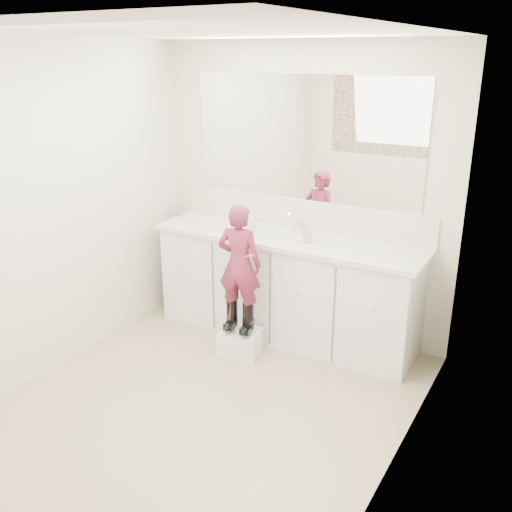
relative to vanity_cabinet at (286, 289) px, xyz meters
The scene contains 17 objects.
floor 1.30m from the vanity_cabinet, 90.00° to the right, with size 3.00×3.00×0.00m, color #837256.
ceiling 2.32m from the vanity_cabinet, 90.00° to the right, with size 3.00×3.00×0.00m, color white.
wall_back 0.82m from the vanity_cabinet, 90.00° to the left, with size 2.60×2.60×0.00m, color beige.
wall_left 1.95m from the vanity_cabinet, 136.70° to the right, with size 3.00×3.00×0.00m, color beige.
wall_right 1.95m from the vanity_cabinet, 43.30° to the right, with size 3.00×3.00×0.00m, color beige.
vanity_cabinet is the anchor object (origin of this frame).
countertop 0.45m from the vanity_cabinet, 90.00° to the right, with size 2.28×0.58×0.04m, color beige.
backsplash 0.64m from the vanity_cabinet, 90.00° to the left, with size 2.28×0.03×0.25m, color beige.
mirror 1.24m from the vanity_cabinet, 90.00° to the left, with size 2.00×0.02×1.00m, color white.
faucet 0.54m from the vanity_cabinet, 90.00° to the left, with size 0.08×0.08×0.10m, color silver.
cup 0.56m from the vanity_cabinet, 19.52° to the right, with size 0.09×0.09×0.09m, color #C1B69A.
soap_bottle 0.66m from the vanity_cabinet, 167.70° to the right, with size 0.09×0.09×0.21m, color silver.
step_stool 0.60m from the vanity_cabinet, 108.72° to the right, with size 0.31×0.26×0.20m, color white.
boot_left 0.54m from the vanity_cabinet, 116.42° to the right, with size 0.09×0.17×0.26m, color black, non-canonical shape.
boot_right 0.49m from the vanity_cabinet, 100.26° to the right, with size 0.09×0.17×0.26m, color black, non-canonical shape.
toddler 0.61m from the vanity_cabinet, 108.72° to the right, with size 0.34×0.23×0.95m, color #B4375D.
toothbrush 0.65m from the vanity_cabinet, 100.52° to the right, with size 0.01×0.01×0.14m, color #DA55A7.
Camera 1 is at (2.01, -2.71, 2.29)m, focal length 40.00 mm.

